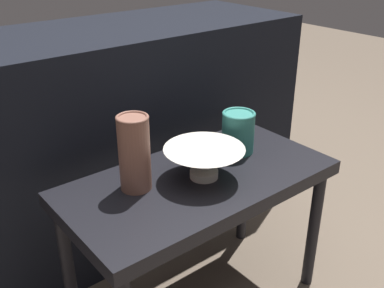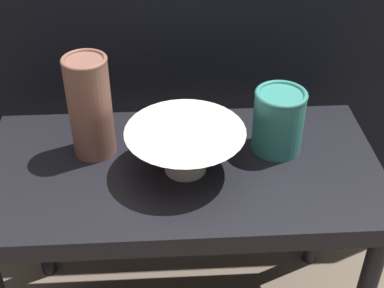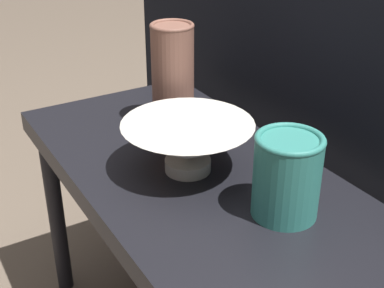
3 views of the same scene
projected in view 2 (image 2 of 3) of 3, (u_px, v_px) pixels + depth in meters
The scene contains 5 objects.
table at pixel (182, 188), 1.05m from camera, with size 0.76×0.38×0.46m.
couch_backdrop at pixel (174, 68), 1.48m from camera, with size 1.48×0.50×0.78m.
bowl at pixel (185, 147), 0.97m from camera, with size 0.22×0.22×0.09m.
vase_textured_left at pixel (90, 106), 0.99m from camera, with size 0.08×0.08×0.20m.
vase_colorful_right at pixel (278, 120), 1.02m from camera, with size 0.10×0.10×0.13m.
Camera 2 is at (-0.03, -0.79, 1.09)m, focal length 50.00 mm.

